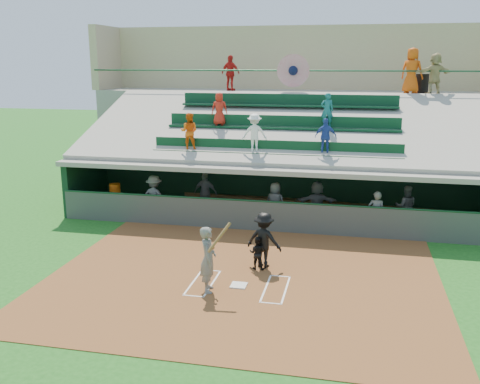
% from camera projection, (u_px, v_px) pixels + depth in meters
% --- Properties ---
extents(ground, '(100.00, 100.00, 0.00)m').
position_uv_depth(ground, '(239.00, 286.00, 14.68)').
color(ground, '#1A5819').
rests_on(ground, ground).
extents(dirt_slab, '(11.00, 9.00, 0.02)m').
position_uv_depth(dirt_slab, '(242.00, 279.00, 15.15)').
color(dirt_slab, brown).
rests_on(dirt_slab, ground).
extents(home_plate, '(0.43, 0.43, 0.03)m').
position_uv_depth(home_plate, '(239.00, 285.00, 14.67)').
color(home_plate, silver).
rests_on(home_plate, dirt_slab).
extents(batters_box_chalk, '(2.65, 1.85, 0.01)m').
position_uv_depth(batters_box_chalk, '(239.00, 286.00, 14.67)').
color(batters_box_chalk, white).
rests_on(batters_box_chalk, dirt_slab).
extents(dugout_floor, '(16.00, 3.50, 0.04)m').
position_uv_depth(dugout_floor, '(275.00, 218.00, 21.09)').
color(dugout_floor, gray).
rests_on(dugout_floor, ground).
extents(concourse_slab, '(20.00, 3.00, 4.60)m').
position_uv_depth(concourse_slab, '(295.00, 137.00, 26.96)').
color(concourse_slab, gray).
rests_on(concourse_slab, ground).
extents(grandstand, '(20.40, 10.40, 7.80)m').
position_uv_depth(grandstand, '(288.00, 147.00, 24.12)').
color(grandstand, '#474C48').
rests_on(grandstand, ground).
extents(batter_at_plate, '(0.91, 0.79, 1.95)m').
position_uv_depth(batter_at_plate, '(208.00, 259.00, 14.14)').
color(batter_at_plate, '#5C5E59').
rests_on(batter_at_plate, dirt_slab).
extents(catcher, '(0.50, 0.40, 0.99)m').
position_uv_depth(catcher, '(257.00, 253.00, 15.77)').
color(catcher, black).
rests_on(catcher, dirt_slab).
extents(home_umpire, '(1.19, 0.85, 1.67)m').
position_uv_depth(home_umpire, '(264.00, 240.00, 15.88)').
color(home_umpire, black).
rests_on(home_umpire, dirt_slab).
extents(dugout_bench, '(13.40, 1.70, 0.40)m').
position_uv_depth(dugout_bench, '(286.00, 204.00, 22.30)').
color(dugout_bench, brown).
rests_on(dugout_bench, dugout_floor).
extents(white_table, '(1.02, 0.85, 0.78)m').
position_uv_depth(white_table, '(117.00, 204.00, 21.56)').
color(white_table, silver).
rests_on(white_table, dugout_floor).
extents(water_cooler, '(0.43, 0.43, 0.43)m').
position_uv_depth(water_cooler, '(115.00, 189.00, 21.43)').
color(water_cooler, '#D5580C').
rests_on(water_cooler, white_table).
extents(dugout_player_a, '(1.16, 0.74, 1.70)m').
position_uv_depth(dugout_player_a, '(154.00, 197.00, 20.76)').
color(dugout_player_a, '#575A55').
rests_on(dugout_player_a, dugout_floor).
extents(dugout_player_b, '(1.05, 0.58, 1.70)m').
position_uv_depth(dugout_player_b, '(206.00, 193.00, 21.42)').
color(dugout_player_b, '#5C5F59').
rests_on(dugout_player_b, dugout_floor).
extents(dugout_player_c, '(0.87, 0.67, 1.58)m').
position_uv_depth(dugout_player_c, '(275.00, 203.00, 20.11)').
color(dugout_player_c, '#535651').
rests_on(dugout_player_c, dugout_floor).
extents(dugout_player_d, '(1.60, 0.74, 1.66)m').
position_uv_depth(dugout_player_d, '(317.00, 203.00, 19.98)').
color(dugout_player_d, '#545752').
rests_on(dugout_player_d, dugout_floor).
extents(dugout_player_e, '(0.59, 0.39, 1.60)m').
position_uv_depth(dugout_player_e, '(376.00, 213.00, 18.72)').
color(dugout_player_e, '#50534E').
rests_on(dugout_player_e, dugout_floor).
extents(dugout_player_f, '(0.77, 0.60, 1.57)m').
position_uv_depth(dugout_player_f, '(406.00, 206.00, 19.63)').
color(dugout_player_f, '#595B56').
rests_on(dugout_player_f, dugout_floor).
extents(trash_bin, '(0.58, 0.58, 0.87)m').
position_uv_depth(trash_bin, '(422.00, 83.00, 24.42)').
color(trash_bin, black).
rests_on(trash_bin, concourse_slab).
extents(concourse_staff_a, '(1.09, 0.74, 1.72)m').
position_uv_depth(concourse_staff_a, '(231.00, 73.00, 26.30)').
color(concourse_staff_a, red).
rests_on(concourse_staff_a, concourse_slab).
extents(concourse_staff_b, '(1.16, 1.00, 2.02)m').
position_uv_depth(concourse_staff_b, '(412.00, 71.00, 23.85)').
color(concourse_staff_b, '#CF4C0C').
rests_on(concourse_staff_b, concourse_slab).
extents(concourse_staff_c, '(1.74, 1.10, 1.79)m').
position_uv_depth(concourse_staff_c, '(435.00, 74.00, 23.57)').
color(concourse_staff_c, tan).
rests_on(concourse_staff_c, concourse_slab).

